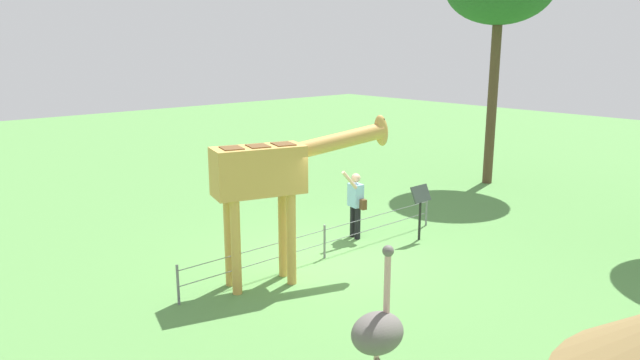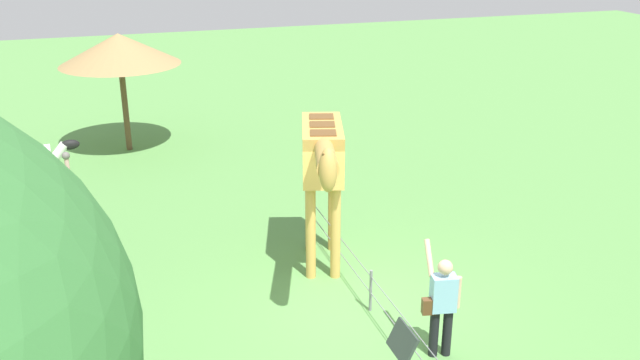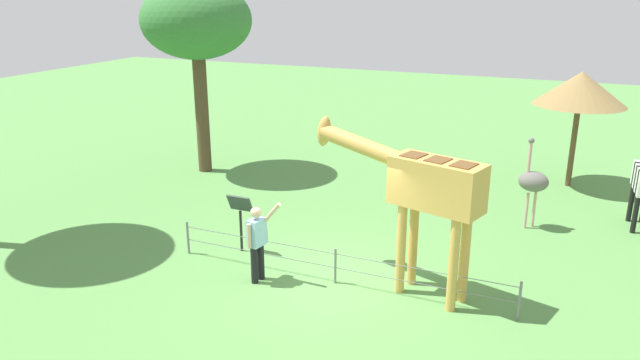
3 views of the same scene
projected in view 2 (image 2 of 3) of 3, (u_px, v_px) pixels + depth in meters
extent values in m
plane|color=#568E47|center=(364.00, 311.00, 11.48)|extent=(60.00, 60.00, 0.00)
cylinder|color=gold|center=(336.00, 231.00, 12.26)|extent=(0.18, 0.18, 1.81)
cylinder|color=gold|center=(311.00, 232.00, 12.25)|extent=(0.18, 0.18, 1.81)
cylinder|color=gold|center=(333.00, 207.00, 13.29)|extent=(0.18, 0.18, 1.81)
cylinder|color=gold|center=(310.00, 207.00, 13.27)|extent=(0.18, 0.18, 1.81)
cube|color=gold|center=(322.00, 149.00, 12.28)|extent=(1.83, 1.15, 0.90)
cube|color=brown|center=(323.00, 133.00, 11.65)|extent=(0.47, 0.52, 0.02)
cube|color=brown|center=(322.00, 124.00, 12.11)|extent=(0.47, 0.52, 0.02)
cube|color=brown|center=(321.00, 116.00, 12.58)|extent=(0.47, 0.52, 0.02)
cylinder|color=gold|center=(325.00, 156.00, 10.63)|extent=(2.08, 0.89, 0.63)
ellipsoid|color=gold|center=(328.00, 170.00, 9.62)|extent=(0.43, 0.35, 0.68)
cylinder|color=brown|center=(332.00, 157.00, 9.58)|extent=(0.05, 0.05, 0.14)
cylinder|color=brown|center=(324.00, 158.00, 9.54)|extent=(0.05, 0.05, 0.14)
cylinder|color=black|center=(434.00, 333.00, 10.21)|extent=(0.14, 0.14, 0.78)
cylinder|color=black|center=(447.00, 332.00, 10.24)|extent=(0.14, 0.14, 0.78)
cube|color=#8CBFE0|center=(443.00, 293.00, 9.98)|extent=(0.31, 0.40, 0.55)
sphere|color=#D8AD8C|center=(445.00, 267.00, 9.83)|extent=(0.22, 0.22, 0.22)
cylinder|color=#D8AD8C|center=(429.00, 258.00, 10.07)|extent=(0.43, 0.16, 0.47)
cylinder|color=#D8AD8C|center=(458.00, 292.00, 10.01)|extent=(0.08, 0.08, 0.50)
cube|color=brown|center=(429.00, 306.00, 9.98)|extent=(0.16, 0.22, 0.24)
cylinder|color=black|center=(47.00, 193.00, 15.08)|extent=(0.12, 0.12, 0.95)
cylinder|color=black|center=(47.00, 198.00, 14.82)|extent=(0.12, 0.12, 0.95)
cylinder|color=black|center=(7.00, 198.00, 14.81)|extent=(0.12, 0.12, 0.95)
cylinder|color=black|center=(7.00, 203.00, 14.55)|extent=(0.12, 0.12, 0.95)
cube|color=black|center=(4.00, 166.00, 14.42)|extent=(0.45, 0.20, 0.60)
cube|color=silver|center=(13.00, 165.00, 14.48)|extent=(0.45, 0.20, 0.60)
cube|color=black|center=(22.00, 164.00, 14.53)|extent=(0.45, 0.20, 0.60)
cube|color=silver|center=(31.00, 163.00, 14.59)|extent=(0.45, 0.20, 0.60)
cube|color=black|center=(39.00, 162.00, 14.65)|extent=(0.45, 0.20, 0.60)
cube|color=silver|center=(48.00, 161.00, 14.71)|extent=(0.45, 0.20, 0.60)
cylinder|color=silver|center=(59.00, 153.00, 14.74)|extent=(0.23, 0.45, 0.47)
ellipsoid|color=black|center=(70.00, 145.00, 14.77)|extent=(0.21, 0.41, 0.22)
cylinder|color=#CC9E93|center=(83.00, 242.00, 12.90)|extent=(0.07, 0.07, 0.90)
cylinder|color=#CC9E93|center=(74.00, 239.00, 12.99)|extent=(0.07, 0.07, 0.90)
ellipsoid|color=#66605B|center=(73.00, 205.00, 12.68)|extent=(0.70, 0.56, 0.49)
cylinder|color=#CC9E93|center=(69.00, 179.00, 12.35)|extent=(0.08, 0.08, 0.80)
sphere|color=#66605B|center=(66.00, 156.00, 12.19)|extent=(0.14, 0.14, 0.14)
cylinder|color=brown|center=(125.00, 108.00, 18.89)|extent=(0.16, 0.16, 2.39)
cone|color=#997A4C|center=(119.00, 49.00, 18.31)|extent=(3.20, 3.20, 0.82)
cube|color=#333D38|center=(402.00, 342.00, 8.72)|extent=(0.56, 0.21, 0.38)
cylinder|color=slate|center=(309.00, 209.00, 14.48)|extent=(0.05, 0.05, 0.75)
cylinder|color=slate|center=(371.00, 291.00, 11.38)|extent=(0.05, 0.05, 0.75)
cube|color=slate|center=(371.00, 277.00, 11.28)|extent=(7.00, 0.01, 0.01)
cube|color=slate|center=(371.00, 293.00, 11.39)|extent=(7.00, 0.01, 0.01)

